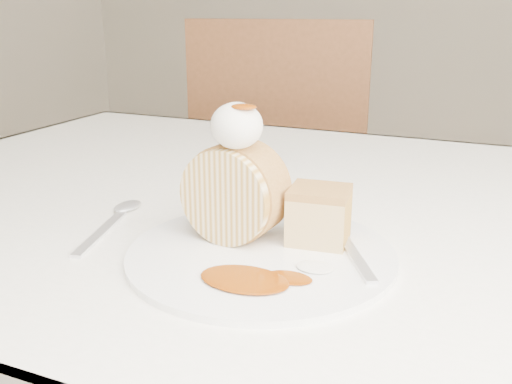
% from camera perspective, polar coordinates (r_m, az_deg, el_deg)
% --- Properties ---
extents(table, '(1.40, 0.90, 0.75)m').
position_cam_1_polar(table, '(0.80, 6.41, -7.10)').
color(table, white).
rests_on(table, ground).
extents(chair_far, '(0.52, 0.52, 0.97)m').
position_cam_1_polar(chair_far, '(1.61, 2.82, 1.99)').
color(chair_far, brown).
rests_on(chair_far, ground).
extents(plate, '(0.31, 0.31, 0.01)m').
position_cam_1_polar(plate, '(0.60, 0.51, -6.21)').
color(plate, white).
rests_on(plate, table).
extents(roulade_slice, '(0.11, 0.07, 0.10)m').
position_cam_1_polar(roulade_slice, '(0.61, -2.14, -0.05)').
color(roulade_slice, beige).
rests_on(roulade_slice, plate).
extents(cake_chunk, '(0.07, 0.06, 0.05)m').
position_cam_1_polar(cake_chunk, '(0.62, 6.31, -2.64)').
color(cake_chunk, '#A6753E').
rests_on(cake_chunk, plate).
extents(whipped_cream, '(0.05, 0.05, 0.05)m').
position_cam_1_polar(whipped_cream, '(0.58, -1.95, 6.65)').
color(whipped_cream, silver).
rests_on(whipped_cream, roulade_slice).
extents(caramel_drizzle, '(0.03, 0.02, 0.01)m').
position_cam_1_polar(caramel_drizzle, '(0.57, -1.25, 9.11)').
color(caramel_drizzle, '#7B3105').
rests_on(caramel_drizzle, whipped_cream).
extents(caramel_pool, '(0.09, 0.07, 0.00)m').
position_cam_1_polar(caramel_pool, '(0.53, -1.17, -8.70)').
color(caramel_pool, '#7B3105').
rests_on(caramel_pool, plate).
extents(fork, '(0.10, 0.16, 0.00)m').
position_cam_1_polar(fork, '(0.59, 9.84, -6.31)').
color(fork, silver).
rests_on(fork, plate).
extents(spoon, '(0.07, 0.16, 0.00)m').
position_cam_1_polar(spoon, '(0.68, -15.27, -3.97)').
color(spoon, silver).
rests_on(spoon, table).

